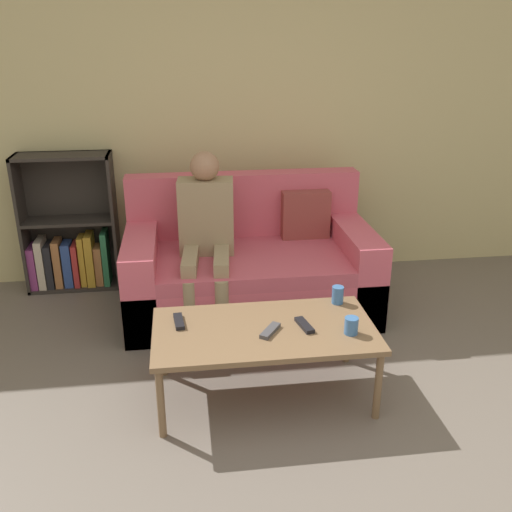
% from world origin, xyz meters
% --- Properties ---
extents(wall_back, '(12.00, 0.06, 2.60)m').
position_xyz_m(wall_back, '(0.00, 2.76, 1.30)').
color(wall_back, beige).
rests_on(wall_back, ground_plane).
extents(couch, '(1.75, 0.97, 0.93)m').
position_xyz_m(couch, '(-0.07, 2.03, 0.30)').
color(couch, '#DB5B70').
rests_on(couch, ground_plane).
extents(bookshelf, '(0.71, 0.28, 1.07)m').
position_xyz_m(bookshelf, '(-1.43, 2.60, 0.39)').
color(bookshelf, '#332D28').
rests_on(bookshelf, ground_plane).
extents(coffee_table, '(1.21, 0.65, 0.43)m').
position_xyz_m(coffee_table, '(-0.13, 0.92, 0.39)').
color(coffee_table, brown).
rests_on(coffee_table, ground_plane).
extents(person_adult, '(0.40, 0.68, 1.18)m').
position_xyz_m(person_adult, '(-0.38, 1.94, 0.68)').
color(person_adult, '#9E8966').
rests_on(person_adult, ground_plane).
extents(cup_near, '(0.07, 0.07, 0.09)m').
position_xyz_m(cup_near, '(0.32, 0.80, 0.48)').
color(cup_near, '#3D70B2').
rests_on(cup_near, coffee_table).
extents(cup_far, '(0.07, 0.07, 0.10)m').
position_xyz_m(cup_far, '(0.34, 1.16, 0.48)').
color(cup_far, '#3D70B2').
rests_on(cup_far, coffee_table).
extents(tv_remote_0, '(0.06, 0.17, 0.02)m').
position_xyz_m(tv_remote_0, '(-0.59, 1.03, 0.44)').
color(tv_remote_0, black).
rests_on(tv_remote_0, coffee_table).
extents(tv_remote_1, '(0.13, 0.17, 0.02)m').
position_xyz_m(tv_remote_1, '(-0.10, 0.87, 0.44)').
color(tv_remote_1, '#47474C').
rests_on(tv_remote_1, coffee_table).
extents(tv_remote_2, '(0.08, 0.18, 0.02)m').
position_xyz_m(tv_remote_2, '(0.09, 0.90, 0.44)').
color(tv_remote_2, black).
rests_on(tv_remote_2, coffee_table).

